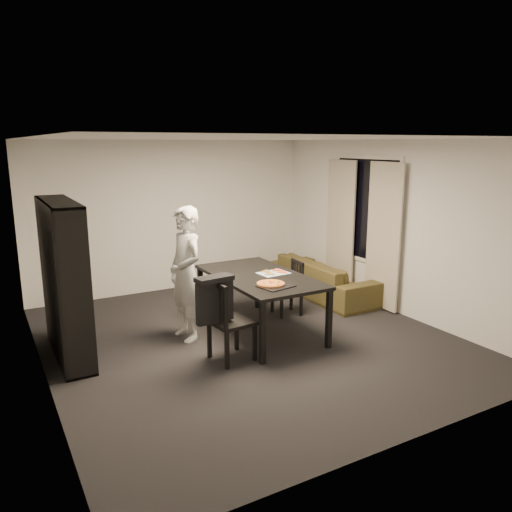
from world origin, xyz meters
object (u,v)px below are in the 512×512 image
chair_right (291,284)px  sofa (324,278)px  dining_table (260,280)px  bookshelf (64,280)px  pepperoni_pizza (271,284)px  person (186,274)px  chair_left (225,316)px  baking_tray (276,286)px

chair_right → sofa: bearing=122.9°
dining_table → chair_right: 0.94m
bookshelf → pepperoni_pizza: (2.28, -0.97, -0.12)m
dining_table → person: size_ratio=1.10×
chair_left → baking_tray: 0.77m
chair_left → person: size_ratio=0.56×
bookshelf → chair_right: 3.25m
dining_table → sofa: size_ratio=0.91×
chair_left → baking_tray: bearing=-92.9°
pepperoni_pizza → sofa: pepperoni_pizza is taller
person → pepperoni_pizza: size_ratio=5.04×
person → bookshelf: bearing=-102.9°
pepperoni_pizza → person: bearing=136.0°
dining_table → chair_right: (0.80, 0.42, -0.27)m
person → baking_tray: bearing=38.9°
bookshelf → sofa: bookshelf is taller
bookshelf → sofa: size_ratio=0.89×
baking_tray → sofa: baking_tray is taller
chair_right → pepperoni_pizza: pepperoni_pizza is taller
chair_left → sofa: chair_left is taller
chair_right → sofa: 1.11m
bookshelf → chair_left: bookshelf is taller
person → chair_right: bearing=89.0°
chair_left → baking_tray: (0.73, 0.05, 0.25)m
sofa → chair_left: bearing=120.6°
baking_tray → pepperoni_pizza: 0.08m
person → sofa: 2.86m
chair_right → sofa: size_ratio=0.38×
pepperoni_pizza → sofa: (1.91, 1.43, -0.52)m
bookshelf → chair_right: bearing=-0.6°
person → baking_tray: (0.85, -0.85, -0.07)m
dining_table → person: bearing=164.0°
bookshelf → chair_left: (1.59, -1.08, -0.39)m
chair_right → person: size_ratio=0.47×
person → pepperoni_pizza: 1.13m
sofa → baking_tray: bearing=128.5°
bookshelf → person: (1.47, -0.18, -0.07)m
dining_table → sofa: (1.78, 0.91, -0.42)m
chair_left → pepperoni_pizza: bearing=-87.4°
chair_right → baking_tray: (-0.90, -1.00, 0.34)m
dining_table → person: person is taller
chair_right → sofa: (0.98, 0.49, -0.16)m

